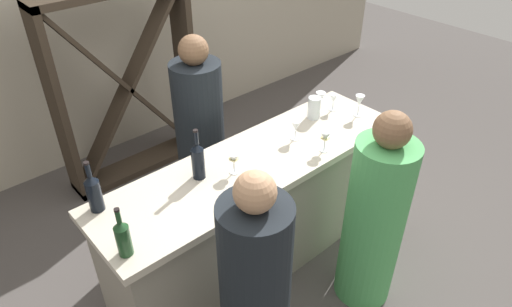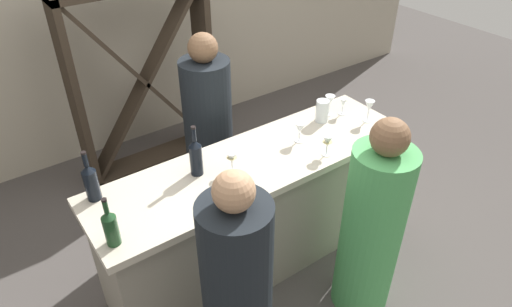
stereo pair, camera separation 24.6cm
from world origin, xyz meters
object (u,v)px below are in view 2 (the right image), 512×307
wine_bottle_center_near_black (196,156)px  wine_glass_far_right (330,101)px  wine_glass_far_center (343,103)px  person_left_guest (372,229)px  wine_glass_near_center (369,107)px  wine_rack (144,82)px  wine_glass_far_left (300,128)px  wine_bottle_second_left_near_black (91,181)px  wine_bottle_leftmost_olive_green (111,227)px  person_server_behind (209,137)px  wine_glass_near_left (327,141)px  water_pitcher (322,111)px  person_center_guest (238,298)px  wine_glass_near_right (232,158)px

wine_bottle_center_near_black → wine_glass_far_right: size_ratio=2.14×
wine_glass_far_center → person_left_guest: size_ratio=0.09×
wine_glass_near_center → person_left_guest: person_left_guest is taller
wine_rack → wine_glass_near_center: 2.01m
wine_bottle_center_near_black → wine_glass_far_left: wine_bottle_center_near_black is taller
wine_bottle_second_left_near_black → wine_glass_far_center: 1.86m
wine_rack → wine_bottle_leftmost_olive_green: wine_rack is taller
wine_rack → wine_bottle_center_near_black: (-0.33, -1.55, 0.21)m
wine_glass_far_left → wine_glass_far_right: 0.44m
wine_bottle_leftmost_olive_green → wine_glass_far_right: bearing=10.6°
wine_rack → wine_glass_far_left: (0.43, -1.64, 0.18)m
wine_glass_far_left → person_server_behind: person_server_behind is taller
person_left_guest → person_server_behind: person_server_behind is taller
wine_glass_far_left → wine_glass_far_right: wine_glass_far_right is taller
wine_glass_far_center → wine_glass_near_center: bearing=-66.7°
wine_rack → wine_glass_near_left: size_ratio=11.39×
person_server_behind → wine_glass_near_left: bearing=29.4°
wine_glass_near_left → wine_glass_far_center: (0.46, 0.33, -0.01)m
wine_bottle_leftmost_olive_green → wine_glass_near_center: bearing=3.0°
wine_rack → wine_glass_far_center: (0.93, -1.54, 0.17)m
water_pitcher → person_center_guest: bearing=-148.0°
wine_bottle_leftmost_olive_green → person_center_guest: size_ratio=0.20×
wine_bottle_leftmost_olive_green → water_pitcher: (1.70, 0.30, -0.03)m
wine_glass_near_right → wine_glass_far_center: bearing=6.5°
wine_bottle_leftmost_olive_green → wine_bottle_second_left_near_black: wine_bottle_second_left_near_black is taller
person_center_guest → water_pitcher: bearing=-47.3°
wine_rack → wine_glass_near_right: bearing=-94.7°
water_pitcher → person_server_behind: 0.91m
wine_glass_near_right → person_center_guest: person_center_guest is taller
wine_bottle_second_left_near_black → wine_glass_near_left: 1.46m
wine_glass_far_left → person_center_guest: bearing=-144.8°
wine_glass_near_left → wine_glass_near_center: size_ratio=0.90×
wine_glass_near_left → wine_glass_far_left: 0.23m
wine_glass_far_left → wine_bottle_second_left_near_black: bearing=170.8°
wine_bottle_second_left_near_black → wine_glass_far_center: bearing=-3.7°
wine_glass_near_center → wine_glass_far_left: (-0.58, 0.08, -0.02)m
person_server_behind → wine_glass_far_right: bearing=61.4°
wine_glass_near_left → wine_glass_far_center: bearing=35.3°
person_left_guest → wine_glass_far_right: bearing=-13.4°
wine_glass_near_right → person_center_guest: bearing=-121.6°
wine_glass_far_right → water_pitcher: size_ratio=0.95×
wine_glass_far_left → person_left_guest: (0.01, -0.71, -0.38)m
wine_glass_near_center → water_pitcher: size_ratio=1.00×
wine_rack → wine_glass_far_center: size_ratio=13.06×
person_center_guest → wine_glass_near_left: bearing=-55.1°
wine_rack → person_left_guest: (0.44, -2.35, -0.20)m
wine_glass_near_left → wine_glass_near_center: wine_glass_near_center is taller
wine_glass_near_right → wine_glass_far_left: bearing=2.3°
wine_glass_near_right → wine_bottle_leftmost_olive_green: bearing=-168.9°
wine_rack → person_server_behind: (0.11, -0.93, -0.14)m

